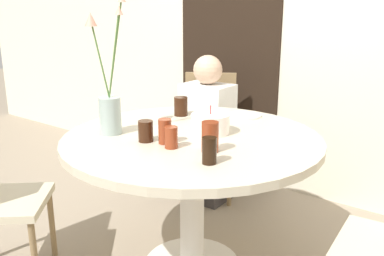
{
  "coord_description": "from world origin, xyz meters",
  "views": [
    {
      "loc": [
        1.23,
        -1.63,
        1.39
      ],
      "look_at": [
        0.0,
        0.0,
        0.8
      ],
      "focal_mm": 40.0,
      "sensor_mm": 36.0,
      "label": 1
    }
  ],
  "objects_px": {
    "drink_glass_4": "(209,151)",
    "person_woman": "(207,135)",
    "drink_glass_5": "(210,137)",
    "birthday_cake": "(210,124)",
    "side_plate": "(243,115)",
    "flower_vase": "(109,101)",
    "drink_glass_1": "(146,131)",
    "drink_glass_0": "(171,137)",
    "drink_glass_3": "(181,106)",
    "chair_far_back": "(209,127)",
    "drink_glass_2": "(165,131)"
  },
  "relations": [
    {
      "from": "side_plate",
      "to": "drink_glass_2",
      "type": "bearing_deg",
      "value": -93.15
    },
    {
      "from": "drink_glass_4",
      "to": "person_woman",
      "type": "distance_m",
      "value": 1.29
    },
    {
      "from": "side_plate",
      "to": "drink_glass_3",
      "type": "relative_size",
      "value": 1.9
    },
    {
      "from": "drink_glass_0",
      "to": "drink_glass_5",
      "type": "bearing_deg",
      "value": 20.92
    },
    {
      "from": "drink_glass_5",
      "to": "drink_glass_0",
      "type": "bearing_deg",
      "value": -159.08
    },
    {
      "from": "drink_glass_2",
      "to": "drink_glass_5",
      "type": "distance_m",
      "value": 0.24
    },
    {
      "from": "side_plate",
      "to": "drink_glass_3",
      "type": "height_order",
      "value": "drink_glass_3"
    },
    {
      "from": "drink_glass_1",
      "to": "drink_glass_3",
      "type": "relative_size",
      "value": 0.92
    },
    {
      "from": "drink_glass_2",
      "to": "drink_glass_4",
      "type": "xyz_separation_m",
      "value": [
        0.32,
        -0.09,
        -0.0
      ]
    },
    {
      "from": "chair_far_back",
      "to": "flower_vase",
      "type": "height_order",
      "value": "flower_vase"
    },
    {
      "from": "chair_far_back",
      "to": "person_woman",
      "type": "relative_size",
      "value": 0.85
    },
    {
      "from": "drink_glass_0",
      "to": "drink_glass_3",
      "type": "xyz_separation_m",
      "value": [
        -0.34,
        0.5,
        0.0
      ]
    },
    {
      "from": "chair_far_back",
      "to": "drink_glass_0",
      "type": "distance_m",
      "value": 1.27
    },
    {
      "from": "drink_glass_5",
      "to": "chair_far_back",
      "type": "bearing_deg",
      "value": 124.85
    },
    {
      "from": "birthday_cake",
      "to": "drink_glass_1",
      "type": "distance_m",
      "value": 0.34
    },
    {
      "from": "side_plate",
      "to": "person_woman",
      "type": "height_order",
      "value": "person_woman"
    },
    {
      "from": "birthday_cake",
      "to": "person_woman",
      "type": "height_order",
      "value": "person_woman"
    },
    {
      "from": "drink_glass_0",
      "to": "flower_vase",
      "type": "bearing_deg",
      "value": -178.42
    },
    {
      "from": "chair_far_back",
      "to": "birthday_cake",
      "type": "height_order",
      "value": "birthday_cake"
    },
    {
      "from": "chair_far_back",
      "to": "drink_glass_4",
      "type": "relative_size",
      "value": 8.03
    },
    {
      "from": "flower_vase",
      "to": "drink_glass_2",
      "type": "distance_m",
      "value": 0.35
    },
    {
      "from": "birthday_cake",
      "to": "side_plate",
      "type": "distance_m",
      "value": 0.41
    },
    {
      "from": "flower_vase",
      "to": "drink_glass_5",
      "type": "relative_size",
      "value": 5.0
    },
    {
      "from": "drink_glass_3",
      "to": "drink_glass_5",
      "type": "bearing_deg",
      "value": -40.28
    },
    {
      "from": "drink_glass_0",
      "to": "drink_glass_5",
      "type": "height_order",
      "value": "drink_glass_5"
    },
    {
      "from": "side_plate",
      "to": "person_woman",
      "type": "xyz_separation_m",
      "value": [
        -0.44,
        0.26,
        -0.26
      ]
    },
    {
      "from": "flower_vase",
      "to": "person_woman",
      "type": "xyz_separation_m",
      "value": [
        -0.08,
        0.97,
        -0.43
      ]
    },
    {
      "from": "flower_vase",
      "to": "person_woman",
      "type": "bearing_deg",
      "value": 94.8
    },
    {
      "from": "drink_glass_0",
      "to": "drink_glass_4",
      "type": "height_order",
      "value": "drink_glass_4"
    },
    {
      "from": "drink_glass_4",
      "to": "person_woman",
      "type": "height_order",
      "value": "person_woman"
    },
    {
      "from": "drink_glass_2",
      "to": "drink_glass_4",
      "type": "relative_size",
      "value": 1.06
    },
    {
      "from": "drink_glass_2",
      "to": "flower_vase",
      "type": "bearing_deg",
      "value": -172.09
    },
    {
      "from": "person_woman",
      "to": "chair_far_back",
      "type": "bearing_deg",
      "value": 119.89
    },
    {
      "from": "drink_glass_4",
      "to": "drink_glass_5",
      "type": "bearing_deg",
      "value": 123.62
    },
    {
      "from": "birthday_cake",
      "to": "chair_far_back",
      "type": "bearing_deg",
      "value": 124.98
    },
    {
      "from": "chair_far_back",
      "to": "drink_glass_1",
      "type": "distance_m",
      "value": 1.21
    },
    {
      "from": "chair_far_back",
      "to": "drink_glass_4",
      "type": "height_order",
      "value": "chair_far_back"
    },
    {
      "from": "flower_vase",
      "to": "drink_glass_1",
      "type": "xyz_separation_m",
      "value": [
        0.23,
        0.01,
        -0.12
      ]
    },
    {
      "from": "drink_glass_1",
      "to": "person_woman",
      "type": "height_order",
      "value": "person_woman"
    },
    {
      "from": "side_plate",
      "to": "drink_glass_4",
      "type": "bearing_deg",
      "value": -69.6
    },
    {
      "from": "birthday_cake",
      "to": "drink_glass_1",
      "type": "height_order",
      "value": "birthday_cake"
    },
    {
      "from": "drink_glass_2",
      "to": "drink_glass_5",
      "type": "relative_size",
      "value": 0.86
    },
    {
      "from": "side_plate",
      "to": "drink_glass_5",
      "type": "height_order",
      "value": "drink_glass_5"
    },
    {
      "from": "birthday_cake",
      "to": "drink_glass_5",
      "type": "distance_m",
      "value": 0.28
    },
    {
      "from": "drink_glass_2",
      "to": "drink_glass_5",
      "type": "height_order",
      "value": "drink_glass_5"
    },
    {
      "from": "drink_glass_1",
      "to": "drink_glass_0",
      "type": "bearing_deg",
      "value": -1.09
    },
    {
      "from": "birthday_cake",
      "to": "drink_glass_2",
      "type": "distance_m",
      "value": 0.28
    },
    {
      "from": "birthday_cake",
      "to": "person_woman",
      "type": "bearing_deg",
      "value": 125.97
    },
    {
      "from": "birthday_cake",
      "to": "drink_glass_3",
      "type": "relative_size",
      "value": 1.77
    },
    {
      "from": "drink_glass_5",
      "to": "birthday_cake",
      "type": "bearing_deg",
      "value": 124.39
    }
  ]
}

